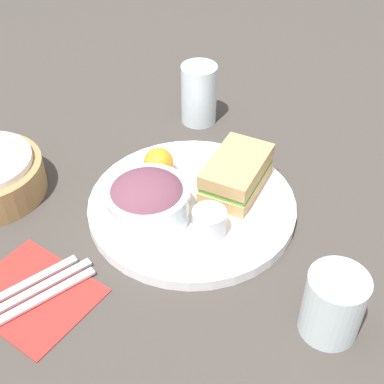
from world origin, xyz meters
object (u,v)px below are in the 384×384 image
(salad_bowl, at_px, (147,199))
(drink_glass, at_px, (199,94))
(sandwich, at_px, (236,174))
(fork, at_px, (38,301))
(water_glass, at_px, (333,305))
(dressing_cup, at_px, (209,222))
(knife, at_px, (32,292))
(plate, at_px, (192,206))
(spoon, at_px, (26,284))

(salad_bowl, distance_m, drink_glass, 0.31)
(sandwich, xyz_separation_m, fork, (-0.34, 0.10, -0.04))
(salad_bowl, xyz_separation_m, water_glass, (-0.02, -0.31, -0.00))
(dressing_cup, relative_size, water_glass, 0.54)
(salad_bowl, height_order, knife, salad_bowl)
(salad_bowl, relative_size, water_glass, 1.34)
(plate, height_order, fork, plate)
(sandwich, xyz_separation_m, spoon, (-0.33, 0.14, -0.04))
(salad_bowl, xyz_separation_m, fork, (-0.21, 0.03, -0.05))
(fork, bearing_deg, dressing_cup, 168.69)
(drink_glass, distance_m, knife, 0.50)
(sandwich, relative_size, spoon, 0.92)
(fork, height_order, knife, same)
(sandwich, distance_m, fork, 0.36)
(water_glass, bearing_deg, drink_glass, 53.65)
(sandwich, distance_m, water_glass, 0.28)
(knife, distance_m, water_glass, 0.40)
(drink_glass, bearing_deg, salad_bowl, -160.03)
(spoon, bearing_deg, drink_glass, -158.10)
(knife, bearing_deg, water_glass, 134.47)
(salad_bowl, xyz_separation_m, drink_glass, (0.29, 0.11, 0.01))
(sandwich, xyz_separation_m, water_glass, (-0.15, -0.24, 0.00))
(dressing_cup, bearing_deg, fork, 151.90)
(knife, bearing_deg, sandwich, 177.25)
(dressing_cup, xyz_separation_m, fork, (-0.23, 0.12, -0.03))
(salad_bowl, bearing_deg, knife, 167.50)
(drink_glass, bearing_deg, fork, -171.09)
(drink_glass, xyz_separation_m, fork, (-0.50, -0.08, -0.05))
(salad_bowl, relative_size, drink_glass, 1.10)
(sandwich, bearing_deg, plate, 150.76)
(knife, xyz_separation_m, water_glass, (0.19, -0.36, 0.04))
(plate, distance_m, water_glass, 0.29)
(knife, bearing_deg, fork, 90.00)
(sandwich, bearing_deg, drink_glass, 49.44)
(plate, height_order, knife, plate)
(drink_glass, relative_size, water_glass, 1.22)
(plate, bearing_deg, sandwich, -29.24)
(salad_bowl, relative_size, fork, 0.75)
(dressing_cup, distance_m, water_glass, 0.22)
(salad_bowl, distance_m, fork, 0.21)
(sandwich, distance_m, drink_glass, 0.24)
(sandwich, height_order, fork, sandwich)
(water_glass, bearing_deg, spoon, 115.94)
(salad_bowl, bearing_deg, fork, 172.42)
(sandwich, relative_size, dressing_cup, 2.77)
(sandwich, bearing_deg, dressing_cup, -169.07)
(sandwich, distance_m, salad_bowl, 0.16)
(drink_glass, xyz_separation_m, spoon, (-0.49, -0.04, -0.05))
(plate, xyz_separation_m, knife, (-0.27, 0.08, -0.00))
(sandwich, distance_m, dressing_cup, 0.11)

